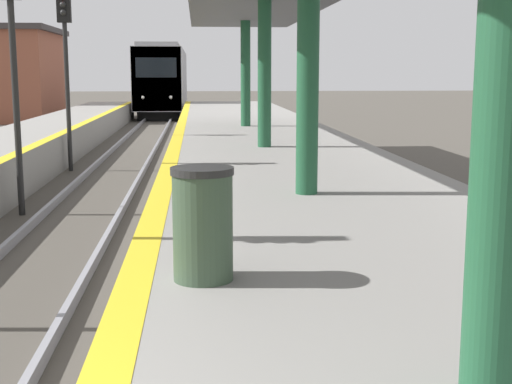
# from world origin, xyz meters

# --- Properties ---
(train) EXTENTS (2.72, 18.38, 4.31)m
(train) POSITION_xyz_m (0.00, 46.10, 2.19)
(train) COLOR black
(train) RESTS_ON ground
(signal_mid) EXTENTS (0.36, 0.31, 4.89)m
(signal_mid) POSITION_xyz_m (-1.17, 11.59, 3.39)
(signal_mid) COLOR black
(signal_mid) RESTS_ON ground
(signal_far) EXTENTS (0.36, 0.31, 4.89)m
(signal_far) POSITION_xyz_m (-1.31, 17.75, 3.39)
(signal_far) COLOR black
(signal_far) RESTS_ON ground
(trash_bin) EXTENTS (0.52, 0.52, 0.94)m
(trash_bin) POSITION_xyz_m (2.22, 3.70, 1.46)
(trash_bin) COLOR #384C38
(trash_bin) RESTS_ON platform_right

